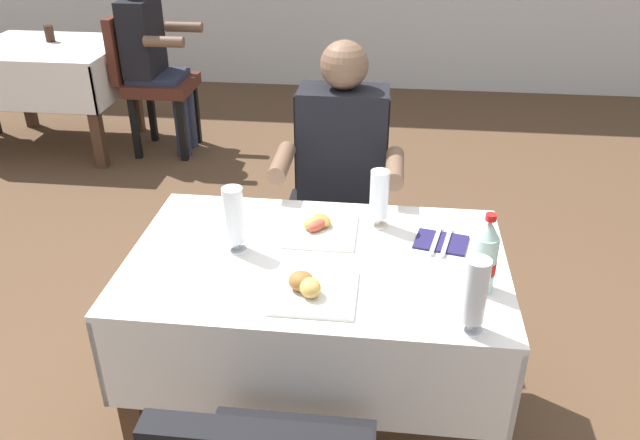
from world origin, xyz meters
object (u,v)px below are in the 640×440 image
at_px(plate_near_camera, 310,288).
at_px(napkin_cutlery_set, 441,242).
at_px(main_dining_table, 317,301).
at_px(chair_far_diner_seat, 338,199).
at_px(beer_glass_middle, 379,198).
at_px(background_table_tumbler, 49,34).
at_px(background_patron, 152,53).
at_px(background_chair_right, 148,75).
at_px(beer_glass_left, 475,294).
at_px(plate_far_diner, 320,228).
at_px(beer_glass_right, 234,218).
at_px(seated_diner_far, 341,177).
at_px(background_dining_table, 51,71).
at_px(cola_bottle_primary, 485,258).

bearing_deg(plate_near_camera, napkin_cutlery_set, 40.41).
bearing_deg(main_dining_table, chair_far_diner_seat, 90.00).
bearing_deg(main_dining_table, plate_near_camera, -88.04).
height_order(beer_glass_middle, napkin_cutlery_set, beer_glass_middle).
bearing_deg(background_table_tumbler, background_patron, -8.02).
distance_m(chair_far_diner_seat, background_chair_right, 2.28).
relative_size(plate_near_camera, beer_glass_middle, 1.19).
relative_size(chair_far_diner_seat, beer_glass_left, 4.33).
distance_m(beer_glass_middle, background_table_tumbler, 3.39).
bearing_deg(plate_far_diner, beer_glass_right, -149.96).
bearing_deg(seated_diner_far, beer_glass_left, -66.28).
xyz_separation_m(chair_far_diner_seat, plate_near_camera, (0.01, -0.98, 0.21)).
bearing_deg(background_table_tumbler, main_dining_table, -49.71).
height_order(main_dining_table, seated_diner_far, seated_diner_far).
distance_m(plate_far_diner, beer_glass_middle, 0.23).
relative_size(chair_far_diner_seat, beer_glass_middle, 4.68).
bearing_deg(beer_glass_middle, chair_far_diner_seat, 108.90).
distance_m(seated_diner_far, background_dining_table, 2.89).
distance_m(main_dining_table, napkin_cutlery_set, 0.46).
bearing_deg(main_dining_table, seated_diner_far, 88.06).
xyz_separation_m(plate_near_camera, background_chair_right, (-1.49, 2.71, -0.21)).
bearing_deg(cola_bottle_primary, background_table_tumbler, 134.85).
bearing_deg(beer_glass_middle, cola_bottle_primary, -47.66).
height_order(cola_bottle_primary, background_table_tumbler, cola_bottle_primary).
xyz_separation_m(plate_near_camera, beer_glass_right, (-0.27, 0.22, 0.10)).
bearing_deg(background_chair_right, cola_bottle_primary, -52.82).
height_order(main_dining_table, napkin_cutlery_set, napkin_cutlery_set).
relative_size(plate_near_camera, background_chair_right, 0.25).
bearing_deg(background_table_tumbler, background_dining_table, -82.88).
bearing_deg(background_patron, main_dining_table, -60.14).
height_order(beer_glass_left, beer_glass_right, same).
height_order(seated_diner_far, background_dining_table, seated_diner_far).
height_order(plate_far_diner, cola_bottle_primary, cola_bottle_primary).
bearing_deg(plate_near_camera, plate_far_diner, 92.38).
relative_size(beer_glass_left, background_table_tumbler, 2.04).
relative_size(beer_glass_right, background_dining_table, 0.22).
height_order(plate_near_camera, beer_glass_left, beer_glass_left).
distance_m(beer_glass_right, cola_bottle_primary, 0.78).
bearing_deg(beer_glass_left, plate_near_camera, 165.65).
xyz_separation_m(beer_glass_right, background_chair_right, (-1.22, 2.49, -0.31)).
distance_m(plate_far_diner, background_table_tumbler, 3.30).
height_order(chair_far_diner_seat, beer_glass_left, chair_far_diner_seat).
distance_m(beer_glass_right, napkin_cutlery_set, 0.69).
bearing_deg(background_table_tumbler, napkin_cutlery_set, -43.48).
relative_size(seated_diner_far, background_chair_right, 1.30).
bearing_deg(background_patron, background_dining_table, 180.00).
xyz_separation_m(plate_near_camera, plate_far_diner, (-0.02, 0.36, -0.01)).
bearing_deg(napkin_cutlery_set, main_dining_table, -161.74).
bearing_deg(cola_bottle_primary, plate_far_diner, 151.23).
distance_m(beer_glass_middle, background_dining_table, 3.31).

